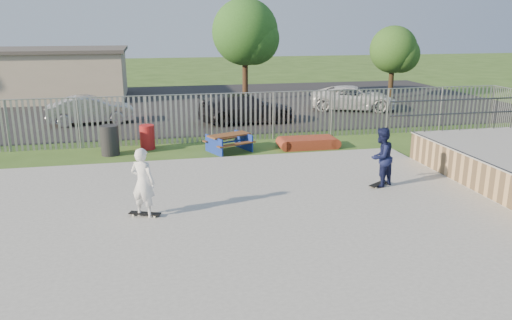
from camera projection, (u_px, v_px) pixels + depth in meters
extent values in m
plane|color=#34561D|center=(217.00, 229.00, 12.02)|extent=(120.00, 120.00, 0.00)
cube|color=gray|center=(217.00, 226.00, 12.00)|extent=(15.00, 12.00, 0.15)
cylinder|color=#383A3F|center=(474.00, 158.00, 14.18)|extent=(0.06, 7.00, 0.06)
cube|color=brown|center=(229.00, 135.00, 19.02)|extent=(1.71, 1.19, 0.05)
cube|color=brown|center=(237.00, 144.00, 18.67)|extent=(1.57, 0.85, 0.04)
cube|color=brown|center=(222.00, 139.00, 19.51)|extent=(1.57, 0.85, 0.04)
cube|color=#16309C|center=(229.00, 143.00, 19.11)|extent=(1.79, 1.70, 0.66)
cube|color=maroon|center=(308.00, 143.00, 19.70)|extent=(2.02, 1.03, 0.40)
cylinder|color=#A6191B|center=(147.00, 137.00, 19.44)|extent=(0.57, 0.57, 0.95)
cylinder|color=black|center=(110.00, 140.00, 18.54)|extent=(0.67, 0.67, 1.12)
cube|color=black|center=(175.00, 105.00, 29.93)|extent=(40.00, 18.00, 0.02)
imported|color=#B2B3B8|center=(91.00, 110.00, 24.16)|extent=(4.24, 1.96, 1.35)
imported|color=black|center=(247.00, 108.00, 24.40)|extent=(4.89, 2.18, 1.39)
imported|color=white|center=(353.00, 98.00, 27.96)|extent=(5.25, 3.65, 1.33)
cube|color=#C5B598|center=(43.00, 76.00, 31.70)|extent=(10.00, 6.00, 3.00)
cube|color=#4C4742|center=(41.00, 50.00, 31.27)|extent=(10.40, 6.40, 0.20)
cylinder|color=#432C1A|center=(245.00, 72.00, 31.06)|extent=(0.35, 0.35, 3.61)
sphere|color=#29571D|center=(245.00, 32.00, 30.41)|extent=(4.04, 4.04, 4.04)
cylinder|color=#382816|center=(391.00, 78.00, 32.20)|extent=(0.32, 0.32, 2.66)
sphere|color=#2B521C|center=(393.00, 49.00, 31.73)|extent=(2.98, 2.98, 2.98)
cube|color=black|center=(379.00, 184.00, 14.69)|extent=(0.78, 0.59, 0.02)
cube|color=black|center=(145.00, 213.00, 12.41)|extent=(0.82, 0.49, 0.02)
imported|color=#14193F|center=(381.00, 157.00, 14.48)|extent=(1.07, 1.01, 1.75)
imported|color=white|center=(143.00, 182.00, 12.19)|extent=(0.76, 0.69, 1.75)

